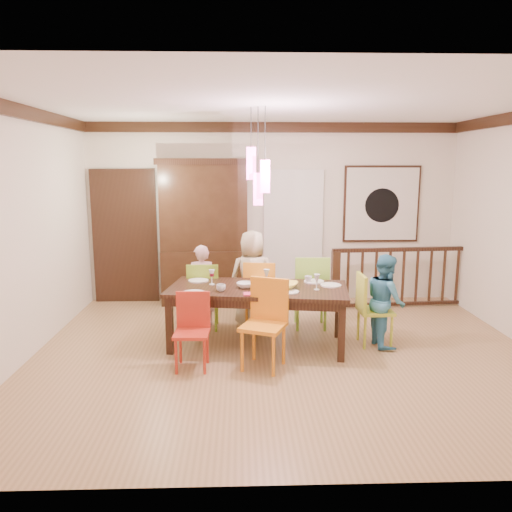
{
  "coord_description": "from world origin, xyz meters",
  "views": [
    {
      "loc": [
        -0.53,
        -5.67,
        2.23
      ],
      "look_at": [
        -0.33,
        0.43,
        1.12
      ],
      "focal_mm": 35.0,
      "sensor_mm": 36.0,
      "label": 1
    }
  ],
  "objects_px": {
    "dining_table": "(258,293)",
    "balustrade": "(403,276)",
    "person_far_left": "(202,286)",
    "person_end_right": "(385,300)",
    "china_hutch": "(204,232)",
    "chair_end_right": "(375,305)",
    "chair_far_left": "(204,291)",
    "person_far_mid": "(252,278)"
  },
  "relations": [
    {
      "from": "dining_table",
      "to": "balustrade",
      "type": "height_order",
      "value": "balustrade"
    },
    {
      "from": "person_far_left",
      "to": "person_end_right",
      "type": "height_order",
      "value": "person_end_right"
    },
    {
      "from": "dining_table",
      "to": "china_hutch",
      "type": "height_order",
      "value": "china_hutch"
    },
    {
      "from": "chair_end_right",
      "to": "china_hutch",
      "type": "bearing_deg",
      "value": 47.51
    },
    {
      "from": "chair_far_left",
      "to": "person_far_left",
      "type": "relative_size",
      "value": 0.81
    },
    {
      "from": "chair_end_right",
      "to": "china_hutch",
      "type": "xyz_separation_m",
      "value": [
        -2.26,
        2.01,
        0.65
      ]
    },
    {
      "from": "chair_end_right",
      "to": "person_end_right",
      "type": "relative_size",
      "value": 0.78
    },
    {
      "from": "china_hutch",
      "to": "person_far_mid",
      "type": "relative_size",
      "value": 1.73
    },
    {
      "from": "person_far_left",
      "to": "person_far_mid",
      "type": "xyz_separation_m",
      "value": [
        0.71,
        0.02,
        0.1
      ]
    },
    {
      "from": "chair_end_right",
      "to": "person_far_left",
      "type": "relative_size",
      "value": 0.78
    },
    {
      "from": "chair_far_left",
      "to": "person_far_mid",
      "type": "height_order",
      "value": "person_far_mid"
    },
    {
      "from": "chair_far_left",
      "to": "person_far_left",
      "type": "height_order",
      "value": "person_far_left"
    },
    {
      "from": "china_hutch",
      "to": "dining_table",
      "type": "bearing_deg",
      "value": -68.45
    },
    {
      "from": "dining_table",
      "to": "chair_end_right",
      "type": "distance_m",
      "value": 1.48
    },
    {
      "from": "chair_far_left",
      "to": "dining_table",
      "type": "bearing_deg",
      "value": 136.05
    },
    {
      "from": "person_end_right",
      "to": "person_far_left",
      "type": "bearing_deg",
      "value": 64.97
    },
    {
      "from": "dining_table",
      "to": "china_hutch",
      "type": "bearing_deg",
      "value": 120.03
    },
    {
      "from": "dining_table",
      "to": "person_end_right",
      "type": "xyz_separation_m",
      "value": [
        1.58,
        -0.04,
        -0.09
      ]
    },
    {
      "from": "person_far_left",
      "to": "person_end_right",
      "type": "distance_m",
      "value": 2.48
    },
    {
      "from": "balustrade",
      "to": "person_far_left",
      "type": "distance_m",
      "value": 3.23
    },
    {
      "from": "chair_end_right",
      "to": "person_far_mid",
      "type": "height_order",
      "value": "person_far_mid"
    },
    {
      "from": "chair_far_left",
      "to": "balustrade",
      "type": "relative_size",
      "value": 0.4
    },
    {
      "from": "chair_far_left",
      "to": "chair_end_right",
      "type": "xyz_separation_m",
      "value": [
        2.19,
        -0.72,
        -0.02
      ]
    },
    {
      "from": "chair_far_left",
      "to": "chair_end_right",
      "type": "bearing_deg",
      "value": 162.11
    },
    {
      "from": "chair_end_right",
      "to": "person_far_mid",
      "type": "bearing_deg",
      "value": 60.32
    },
    {
      "from": "chair_far_left",
      "to": "person_far_left",
      "type": "xyz_separation_m",
      "value": [
        -0.04,
        0.1,
        0.04
      ]
    },
    {
      "from": "person_far_left",
      "to": "dining_table",
      "type": "bearing_deg",
      "value": 128.5
    },
    {
      "from": "person_end_right",
      "to": "chair_end_right",
      "type": "bearing_deg",
      "value": 74.34
    },
    {
      "from": "person_far_mid",
      "to": "person_far_left",
      "type": "bearing_deg",
      "value": -6.41
    },
    {
      "from": "person_far_left",
      "to": "chair_far_left",
      "type": "bearing_deg",
      "value": 105.23
    },
    {
      "from": "person_far_mid",
      "to": "person_end_right",
      "type": "bearing_deg",
      "value": 144.3
    },
    {
      "from": "dining_table",
      "to": "chair_end_right",
      "type": "height_order",
      "value": "chair_end_right"
    },
    {
      "from": "chair_end_right",
      "to": "person_end_right",
      "type": "xyz_separation_m",
      "value": [
        0.11,
        -0.02,
        0.06
      ]
    },
    {
      "from": "person_far_mid",
      "to": "person_end_right",
      "type": "distance_m",
      "value": 1.84
    },
    {
      "from": "chair_far_left",
      "to": "person_far_mid",
      "type": "bearing_deg",
      "value": -169.73
    },
    {
      "from": "balustrade",
      "to": "person_far_left",
      "type": "xyz_separation_m",
      "value": [
        -3.12,
        -0.85,
        0.08
      ]
    },
    {
      "from": "person_far_left",
      "to": "person_far_mid",
      "type": "height_order",
      "value": "person_far_mid"
    },
    {
      "from": "chair_end_right",
      "to": "china_hutch",
      "type": "distance_m",
      "value": 3.09
    },
    {
      "from": "chair_far_left",
      "to": "china_hutch",
      "type": "height_order",
      "value": "china_hutch"
    },
    {
      "from": "dining_table",
      "to": "chair_far_left",
      "type": "distance_m",
      "value": 1.01
    },
    {
      "from": "person_far_left",
      "to": "china_hutch",
      "type": "bearing_deg",
      "value": -93.29
    },
    {
      "from": "dining_table",
      "to": "person_end_right",
      "type": "height_order",
      "value": "person_end_right"
    }
  ]
}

